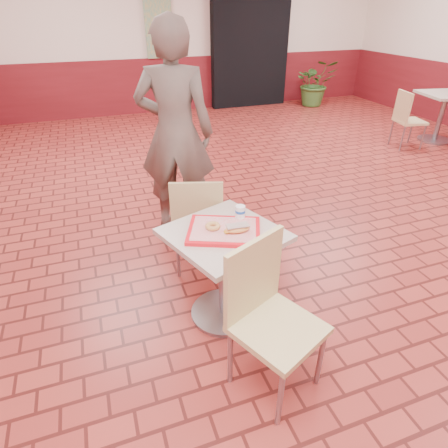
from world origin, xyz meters
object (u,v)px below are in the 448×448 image
object	(u,v)px
chair_main_back	(198,221)
customer	(175,133)
second_table	(443,109)
main_table	(224,261)
potted_plant	(315,83)
serving_tray	(224,231)
chair_second_left	(407,117)
paper_cup	(240,212)
ring_donut	(213,226)
chair_main_front	(268,311)
long_john_donut	(237,229)

from	to	relation	value
chair_main_back	customer	world-z (taller)	customer
second_table	main_table	bearing A→B (deg)	-150.68
customer	potted_plant	size ratio (longest dim) A/B	2.00
serving_tray	second_table	xyz separation A→B (m)	(4.48, 2.52, -0.20)
customer	second_table	bearing A→B (deg)	-142.08
chair_second_left	second_table	bearing A→B (deg)	-73.40
main_table	second_table	distance (m)	5.14
main_table	paper_cup	distance (m)	0.34
ring_donut	second_table	world-z (taller)	same
main_table	chair_main_front	xyz separation A→B (m)	(0.05, -0.55, 0.04)
second_table	potted_plant	bearing A→B (deg)	101.52
potted_plant	ring_donut	bearing A→B (deg)	-127.26
main_table	potted_plant	world-z (taller)	potted_plant
paper_cup	second_table	world-z (taller)	paper_cup
main_table	chair_main_back	world-z (taller)	chair_main_back
chair_second_left	potted_plant	distance (m)	2.81
chair_main_front	long_john_donut	distance (m)	0.54
customer	ring_donut	distance (m)	1.29
customer	paper_cup	bearing A→B (deg)	118.75
main_table	chair_main_front	world-z (taller)	chair_main_front
main_table	ring_donut	world-z (taller)	ring_donut
long_john_donut	second_table	bearing A→B (deg)	30.26
chair_main_back	main_table	bearing A→B (deg)	109.03
potted_plant	second_table	bearing A→B (deg)	-78.48
ring_donut	second_table	size ratio (longest dim) A/B	0.13
paper_cup	chair_second_left	world-z (taller)	chair_second_left
ring_donut	long_john_donut	xyz separation A→B (m)	(0.12, -0.09, 0.01)
ring_donut	potted_plant	bearing A→B (deg)	52.74
customer	ring_donut	bearing A→B (deg)	109.03
main_table	potted_plant	bearing A→B (deg)	53.32
second_table	chair_second_left	size ratio (longest dim) A/B	0.89
main_table	chair_main_back	bearing A→B (deg)	91.34
serving_tray	ring_donut	bearing A→B (deg)	155.85
customer	potted_plant	world-z (taller)	customer
serving_tray	paper_cup	world-z (taller)	paper_cup
chair_main_front	chair_second_left	size ratio (longest dim) A/B	1.09
paper_cup	second_table	xyz separation A→B (m)	(4.34, 2.42, -0.25)
chair_main_back	serving_tray	size ratio (longest dim) A/B	1.87
ring_donut	chair_second_left	world-z (taller)	chair_second_left
chair_main_front	chair_second_left	bearing A→B (deg)	15.00
long_john_donut	second_table	size ratio (longest dim) A/B	0.23
ring_donut	paper_cup	xyz separation A→B (m)	(0.21, 0.07, 0.03)
chair_main_back	serving_tray	xyz separation A→B (m)	(0.01, -0.55, 0.23)
long_john_donut	chair_second_left	xyz separation A→B (m)	(3.68, 2.52, -0.27)
main_table	paper_cup	size ratio (longest dim) A/B	8.34
chair_main_front	customer	distance (m)	1.90
chair_second_left	paper_cup	bearing A→B (deg)	135.30
second_table	potted_plant	world-z (taller)	potted_plant
main_table	customer	size ratio (longest dim) A/B	0.37
chair_main_back	customer	bearing A→B (deg)	-74.73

